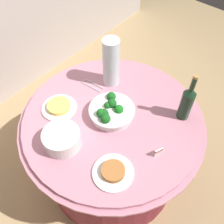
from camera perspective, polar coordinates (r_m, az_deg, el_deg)
The scene contains 10 objects.
ground_plane at distance 2.19m, azimuth 0.00°, elevation -13.02°, with size 6.00×6.00×0.00m, color tan.
buffet_table at distance 1.85m, azimuth 0.00°, elevation -8.01°, with size 1.16×1.16×0.74m.
broccoli_bowl at distance 1.53m, azimuth -0.19°, elevation 0.14°, with size 0.28×0.28×0.11m.
plate_stack at distance 1.43m, azimuth -11.26°, elevation -5.97°, with size 0.21×0.21×0.10m.
wine_bottle at distance 1.52m, azimuth 16.57°, elevation 2.13°, with size 0.07×0.07×0.34m.
decorative_fruit_vase at distance 1.65m, azimuth -0.22°, elevation 10.53°, with size 0.11×0.11×0.34m.
serving_tongs at distance 1.73m, azimuth -4.62°, elevation 6.11°, with size 0.06×0.17×0.01m.
food_plate_peanuts at distance 1.34m, azimuth 0.25°, elevation -13.38°, with size 0.22×0.22×0.04m.
food_plate_noodles at distance 1.62m, azimuth -11.89°, elevation 1.14°, with size 0.22×0.22×0.04m.
label_placard_front at distance 1.40m, azimuth 10.50°, elevation -8.86°, with size 0.05×0.03×0.05m.
Camera 1 is at (-0.71, -0.61, 1.97)m, focal length 40.45 mm.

